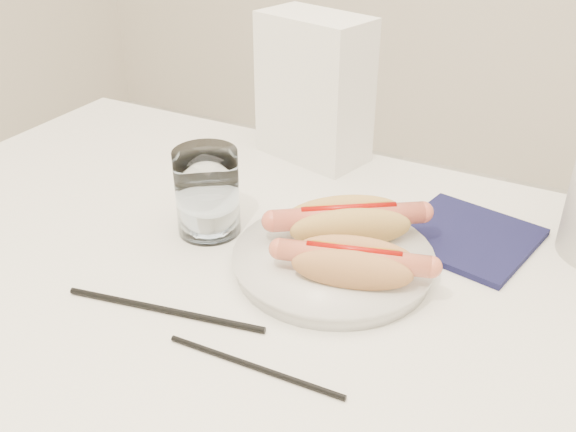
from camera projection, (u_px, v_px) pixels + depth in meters
The scene contains 9 objects.
table at pixel (262, 325), 0.77m from camera, with size 1.20×0.80×0.75m.
plate at pixel (333, 262), 0.76m from camera, with size 0.23×0.23×0.02m, color silver.
hotdog_left at pixel (348, 222), 0.78m from camera, with size 0.17×0.14×0.05m.
hotdog_right at pixel (353, 263), 0.70m from camera, with size 0.17×0.10×0.05m.
water_glass at pixel (207, 192), 0.81m from camera, with size 0.08×0.08×0.11m, color white.
chopstick_near at pixel (164, 310), 0.69m from camera, with size 0.01×0.01×0.23m, color black.
chopstick_far at pixel (254, 366), 0.62m from camera, with size 0.01×0.01×0.19m, color black.
napkin_box at pixel (314, 89), 0.99m from camera, with size 0.17×0.09×0.23m, color white.
navy_napkin at pixel (466, 236), 0.82m from camera, with size 0.16×0.16×0.01m, color #111237.
Camera 1 is at (0.31, -0.51, 1.19)m, focal length 39.83 mm.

